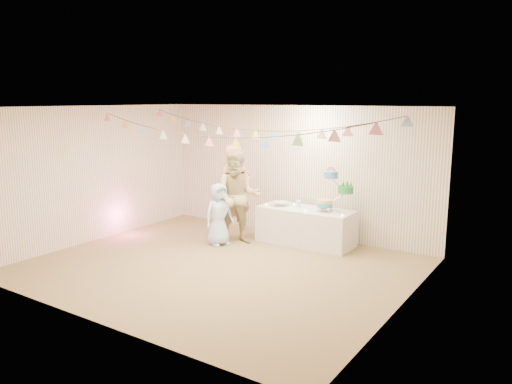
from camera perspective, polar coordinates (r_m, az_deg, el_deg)
The scene contains 23 objects.
floor at distance 8.35m, azimuth -4.22°, elevation -8.49°, with size 6.00×6.00×0.00m, color brown.
ceiling at distance 7.89m, azimuth -4.48°, elevation 9.65°, with size 6.00×6.00×0.00m, color white.
back_wall at distance 10.08m, azimuth 4.39°, elevation 2.44°, with size 6.00×6.00×0.00m, color white.
front_wall at distance 6.28m, azimuth -18.48°, elevation -3.11°, with size 6.00×6.00×0.00m, color white.
left_wall at distance 10.12m, azimuth -17.91°, elevation 1.98°, with size 5.00×5.00×0.00m, color white.
right_wall at distance 6.65m, azimuth 16.56°, elevation -2.25°, with size 5.00×5.00×0.00m, color white.
table at distance 9.54m, azimuth 5.68°, elevation -3.91°, with size 1.83×0.73×0.69m, color silver.
cake_stand at distance 9.18m, azimuth 8.95°, elevation 0.50°, with size 0.69×0.41×0.77m, color silver, non-canonical shape.
cake_bottom at distance 9.25m, azimuth 7.90°, elevation -1.29°, with size 0.31×0.31×0.15m, color teal, non-canonical shape.
cake_middle at distance 9.20m, azimuth 10.20°, elevation 0.29°, with size 0.27×0.27×0.22m, color #1B7E30, non-canonical shape.
cake_top_tier at distance 9.14m, azimuth 8.57°, elevation 1.99°, with size 0.25×0.25×0.19m, color #4187CC, non-canonical shape.
platter at distance 9.66m, azimuth 2.82°, elevation -1.16°, with size 0.32×0.32×0.02m, color white.
posy at distance 9.57m, azimuth 4.86°, elevation -0.93°, with size 0.12×0.12×0.14m, color white, non-canonical shape.
person_adult_a at distance 9.68m, azimuth -2.39°, elevation -0.08°, with size 0.68×0.45×1.87m, color tan.
person_adult_b at distance 9.43m, azimuth -2.10°, elevation -0.57°, with size 0.87×0.68×1.80m, color tan.
person_child at distance 9.41m, azimuth -4.25°, elevation -2.56°, with size 0.58×0.37×1.18m, color #B4DCFE.
bunting_back at distance 8.79m, azimuth -0.01°, elevation 8.15°, with size 5.60×1.10×0.40m, color pink, non-canonical shape.
bunting_front at distance 7.74m, azimuth -5.37°, elevation 7.54°, with size 5.60×0.90×0.36m, color #72A5E5, non-canonical shape.
tealight_0 at distance 9.72m, azimuth 1.13°, elevation -1.42°, with size 0.04×0.04×0.03m, color #FFD88C.
tealight_1 at distance 9.78m, azimuth 4.40°, elevation -1.38°, with size 0.04×0.04×0.03m, color #FFD88C.
tealight_2 at distance 9.23m, azimuth 5.63°, elevation -2.14°, with size 0.04×0.04×0.03m, color #FFD88C.
tealight_3 at distance 9.50m, azimuth 8.21°, elevation -1.82°, with size 0.04×0.04×0.03m, color #FFD88C.
tealight_4 at distance 8.96m, azimuth 9.82°, elevation -2.63°, with size 0.04×0.04×0.03m, color #FFD88C.
Camera 1 is at (4.85, -6.23, 2.73)m, focal length 35.00 mm.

